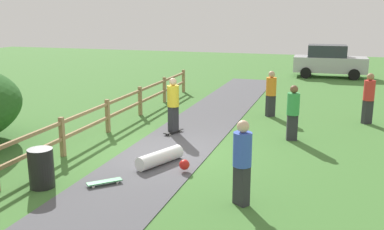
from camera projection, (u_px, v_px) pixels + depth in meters
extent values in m
plane|color=#427533|center=(169.00, 151.00, 12.54)|extent=(60.00, 60.00, 0.00)
cube|color=#515156|center=(169.00, 151.00, 12.53)|extent=(2.40, 28.00, 0.02)
cube|color=#997A51|center=(62.00, 137.00, 11.98)|extent=(0.12, 0.12, 1.10)
cube|color=#997A51|center=(108.00, 116.00, 14.37)|extent=(0.12, 0.12, 1.10)
cube|color=#997A51|center=(140.00, 101.00, 16.75)|extent=(0.12, 0.12, 1.10)
cube|color=#997A51|center=(165.00, 90.00, 19.14)|extent=(0.12, 0.12, 1.10)
cube|color=#997A51|center=(183.00, 81.00, 21.52)|extent=(0.12, 0.12, 1.10)
cube|color=#997A51|center=(87.00, 127.00, 13.19)|extent=(0.08, 18.00, 0.09)
cube|color=#997A51|center=(86.00, 112.00, 13.08)|extent=(0.08, 18.00, 0.09)
cylinder|color=black|center=(41.00, 168.00, 9.89)|extent=(0.56, 0.56, 0.90)
cube|color=black|center=(173.00, 131.00, 14.28)|extent=(0.45, 0.82, 0.02)
cylinder|color=silver|center=(177.00, 130.00, 14.55)|extent=(0.05, 0.07, 0.06)
cylinder|color=silver|center=(181.00, 131.00, 14.46)|extent=(0.05, 0.07, 0.06)
cylinder|color=silver|center=(166.00, 134.00, 14.12)|extent=(0.05, 0.07, 0.06)
cylinder|color=silver|center=(170.00, 135.00, 14.03)|extent=(0.05, 0.07, 0.06)
cube|color=#2D2D33|center=(173.00, 119.00, 14.19)|extent=(0.30, 0.37, 0.81)
cylinder|color=yellow|center=(173.00, 96.00, 14.01)|extent=(0.48, 0.48, 0.67)
sphere|color=beige|center=(173.00, 82.00, 13.91)|extent=(0.24, 0.24, 0.24)
cylinder|color=white|center=(160.00, 158.00, 11.37)|extent=(0.88, 1.47, 0.36)
sphere|color=red|center=(184.00, 165.00, 10.85)|extent=(0.26, 0.26, 0.26)
cube|color=#338C4C|center=(104.00, 182.00, 10.06)|extent=(0.71, 0.70, 0.02)
cylinder|color=silver|center=(93.00, 187.00, 9.88)|extent=(0.06, 0.06, 0.06)
cylinder|color=silver|center=(92.00, 184.00, 10.01)|extent=(0.06, 0.06, 0.06)
cylinder|color=silver|center=(117.00, 182.00, 10.12)|extent=(0.06, 0.06, 0.06)
cylinder|color=silver|center=(115.00, 180.00, 10.25)|extent=(0.06, 0.06, 0.06)
cube|color=#2D2D33|center=(292.00, 127.00, 13.53)|extent=(0.35, 0.26, 0.80)
cylinder|color=green|center=(293.00, 104.00, 13.36)|extent=(0.45, 0.45, 0.67)
sphere|color=brown|center=(294.00, 89.00, 13.26)|extent=(0.24, 0.24, 0.24)
cube|color=#2D2D33|center=(367.00, 112.00, 15.52)|extent=(0.38, 0.34, 0.84)
cylinder|color=red|center=(369.00, 90.00, 15.34)|extent=(0.53, 0.53, 0.70)
sphere|color=#9E704C|center=(371.00, 77.00, 15.23)|extent=(0.25, 0.25, 0.25)
cube|color=#2D2D33|center=(270.00, 106.00, 16.59)|extent=(0.38, 0.35, 0.81)
cylinder|color=orange|center=(271.00, 86.00, 16.42)|extent=(0.53, 0.53, 0.67)
sphere|color=tan|center=(272.00, 74.00, 16.32)|extent=(0.24, 0.24, 0.24)
cube|color=#2D2D33|center=(241.00, 185.00, 9.00)|extent=(0.38, 0.35, 0.84)
cylinder|color=blue|center=(242.00, 149.00, 8.82)|extent=(0.53, 0.53, 0.70)
sphere|color=beige|center=(243.00, 126.00, 8.71)|extent=(0.25, 0.25, 0.25)
cube|color=#B7B7BC|center=(330.00, 64.00, 26.39)|extent=(4.26, 1.85, 0.90)
cube|color=#2D333D|center=(327.00, 51.00, 26.26)|extent=(2.25, 1.64, 0.70)
cylinder|color=black|center=(352.00, 71.00, 26.96)|extent=(0.65, 0.26, 0.64)
cylinder|color=black|center=(354.00, 75.00, 25.31)|extent=(0.65, 0.26, 0.64)
cylinder|color=black|center=(306.00, 69.00, 27.67)|extent=(0.65, 0.26, 0.64)
cylinder|color=black|center=(306.00, 73.00, 26.02)|extent=(0.65, 0.26, 0.64)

